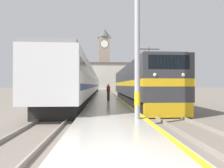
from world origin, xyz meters
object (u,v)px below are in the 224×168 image
at_px(catenary_mast, 139,25).
at_px(clock_tower, 104,57).
at_px(locomotive_train, 136,84).
at_px(person_on_platform, 108,92).
at_px(passenger_train, 89,84).

xyz_separation_m(catenary_mast, clock_tower, (-0.58, 68.06, 9.61)).
height_order(locomotive_train, catenary_mast, catenary_mast).
bearing_deg(person_on_platform, clock_tower, 89.56).
bearing_deg(clock_tower, catenary_mast, -89.51).
relative_size(locomotive_train, catenary_mast, 2.21).
bearing_deg(catenary_mast, clock_tower, 90.49).
relative_size(passenger_train, person_on_platform, 31.20).
xyz_separation_m(locomotive_train, clock_tower, (-2.59, 57.20, 12.22)).
distance_m(locomotive_train, person_on_platform, 3.50).
bearing_deg(passenger_train, clock_tower, 85.19).
bearing_deg(person_on_platform, catenary_mast, -83.69).
distance_m(passenger_train, catenary_mast, 25.99).
bearing_deg(locomotive_train, person_on_platform, -152.69).
relative_size(locomotive_train, person_on_platform, 11.53).
bearing_deg(catenary_mast, passenger_train, 99.24).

